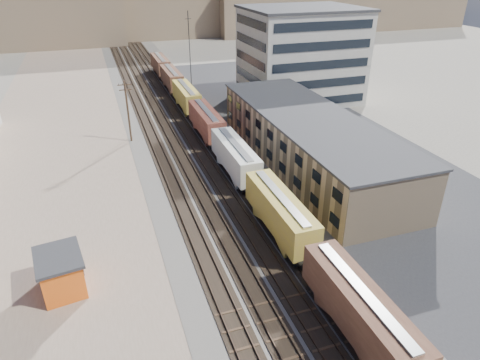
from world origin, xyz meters
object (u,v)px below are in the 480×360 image
object	(u,v)px
freight_train	(219,137)
parked_car_blue	(294,99)
utility_pole_north	(128,110)
maintenance_shed	(61,272)

from	to	relation	value
freight_train	parked_car_blue	bearing A→B (deg)	42.79
freight_train	utility_pole_north	bearing A→B (deg)	141.90
freight_train	maintenance_shed	size ratio (longest dim) A/B	21.57
freight_train	maintenance_shed	world-z (taller)	freight_train
freight_train	utility_pole_north	distance (m)	15.83
maintenance_shed	parked_car_blue	world-z (taller)	maintenance_shed
utility_pole_north	parked_car_blue	size ratio (longest dim) A/B	1.95
freight_train	maintenance_shed	bearing A→B (deg)	-131.73
utility_pole_north	freight_train	bearing A→B (deg)	-38.10
freight_train	maintenance_shed	distance (m)	33.02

